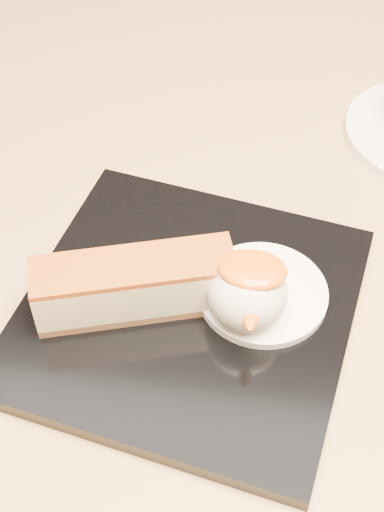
% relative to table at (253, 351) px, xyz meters
% --- Properties ---
extents(table, '(0.80, 0.80, 0.72)m').
position_rel_table_xyz_m(table, '(0.00, 0.00, 0.00)').
color(table, black).
rests_on(table, ground).
extents(dessert_plate, '(0.26, 0.26, 0.01)m').
position_rel_table_xyz_m(dessert_plate, '(-0.05, -0.08, 0.16)').
color(dessert_plate, black).
rests_on(dessert_plate, table).
extents(cheesecake, '(0.14, 0.07, 0.04)m').
position_rel_table_xyz_m(cheesecake, '(-0.08, -0.09, 0.19)').
color(cheesecake, brown).
rests_on(cheesecake, dessert_plate).
extents(cream_smear, '(0.09, 0.09, 0.01)m').
position_rel_table_xyz_m(cream_smear, '(0.00, -0.07, 0.17)').
color(cream_smear, white).
rests_on(cream_smear, dessert_plate).
extents(ice_cream_scoop, '(0.05, 0.05, 0.05)m').
position_rel_table_xyz_m(ice_cream_scoop, '(-0.01, -0.09, 0.19)').
color(ice_cream_scoop, white).
rests_on(ice_cream_scoop, cream_smear).
extents(mango_sauce, '(0.04, 0.03, 0.01)m').
position_rel_table_xyz_m(mango_sauce, '(-0.01, -0.08, 0.22)').
color(mango_sauce, '#FA5C07').
rests_on(mango_sauce, ice_cream_scoop).
extents(mint_sprig, '(0.04, 0.03, 0.00)m').
position_rel_table_xyz_m(mint_sprig, '(-0.03, -0.04, 0.17)').
color(mint_sprig, green).
rests_on(mint_sprig, cream_smear).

